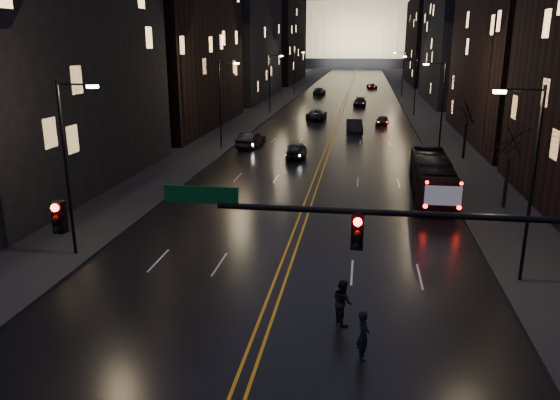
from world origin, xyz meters
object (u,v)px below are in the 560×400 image
at_px(traffic_signal, 444,253).
at_px(receding_car_a, 354,126).
at_px(pedestrian_b, 343,302).
at_px(oncoming_car_a, 296,150).
at_px(oncoming_car_b, 251,140).
at_px(pedestrian_a, 363,335).
at_px(bus, 431,177).

xyz_separation_m(traffic_signal, receding_car_a, (-3.41, 52.49, -4.26)).
bearing_deg(pedestrian_b, oncoming_car_a, -16.77).
bearing_deg(oncoming_car_b, pedestrian_a, 114.13).
height_order(traffic_signal, pedestrian_b, traffic_signal).
bearing_deg(bus, receding_car_a, 103.72).
distance_m(oncoming_car_b, receding_car_a, 15.47).
xyz_separation_m(bus, oncoming_car_a, (-11.21, 12.37, -0.71)).
bearing_deg(pedestrian_a, oncoming_car_b, 4.96).
bearing_deg(pedestrian_a, oncoming_car_a, -1.33).
distance_m(traffic_signal, pedestrian_b, 7.13).
distance_m(receding_car_a, pedestrian_b, 47.49).
bearing_deg(bus, pedestrian_b, -104.14).
distance_m(traffic_signal, oncoming_car_a, 37.86).
bearing_deg(oncoming_car_b, pedestrian_b, 114.05).
height_order(bus, oncoming_car_b, bus).
bearing_deg(traffic_signal, receding_car_a, 93.71).
height_order(bus, pedestrian_b, bus).
height_order(traffic_signal, oncoming_car_a, traffic_signal).
bearing_deg(pedestrian_a, receding_car_a, -10.68).
distance_m(bus, pedestrian_a, 22.20).
distance_m(traffic_signal, receding_car_a, 52.77).
relative_size(oncoming_car_b, pedestrian_a, 2.70).
distance_m(traffic_signal, bus, 24.65).
relative_size(receding_car_a, pedestrian_a, 2.78).
bearing_deg(pedestrian_a, pedestrian_b, 6.10).
height_order(traffic_signal, oncoming_car_b, traffic_signal).
relative_size(traffic_signal, bus, 1.62).
xyz_separation_m(traffic_signal, bus, (2.59, 24.24, -3.61)).
xyz_separation_m(oncoming_car_a, receding_car_a, (5.21, 15.88, 0.06)).
bearing_deg(oncoming_car_a, oncoming_car_b, -43.30).
bearing_deg(receding_car_a, pedestrian_b, -94.18).
xyz_separation_m(bus, oncoming_car_b, (-16.62, 17.00, -0.67)).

